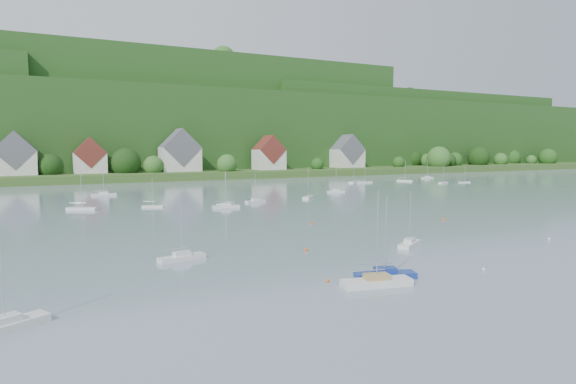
{
  "coord_description": "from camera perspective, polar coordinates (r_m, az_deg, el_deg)",
  "views": [
    {
      "loc": [
        -42.4,
        -11.18,
        13.09
      ],
      "look_at": [
        0.04,
        75.0,
        4.0
      ],
      "focal_mm": 29.57,
      "sensor_mm": 36.0,
      "label": 1
    }
  ],
  "objects": [
    {
      "name": "mooring_buoy_0",
      "position": [
        47.15,
        4.74,
        -10.73
      ],
      "size": [
        0.38,
        0.38,
        0.38
      ],
      "primitive_type": "sphere",
      "color": "#FB561A",
      "rests_on": "ground"
    },
    {
      "name": "near_sailboat_0",
      "position": [
        40.57,
        -30.96,
        -13.56
      ],
      "size": [
        6.03,
        4.32,
        8.04
      ],
      "rotation": [
        0.0,
        0.0,
        0.5
      ],
      "color": "silver",
      "rests_on": "ground"
    },
    {
      "name": "near_sailboat_6",
      "position": [
        56.88,
        -12.65,
        -7.6
      ],
      "size": [
        5.73,
        2.6,
        7.47
      ],
      "rotation": [
        0.0,
        0.0,
        0.2
      ],
      "color": "silver",
      "rests_on": "ground"
    },
    {
      "name": "far_sailboat_cluster",
      "position": [
        138.12,
        -1.97,
        0.12
      ],
      "size": [
        188.86,
        57.19,
        8.71
      ],
      "color": "silver",
      "rests_on": "ground"
    },
    {
      "name": "near_sailboat_3",
      "position": [
        65.32,
        14.42,
        -5.96
      ],
      "size": [
        5.38,
        4.17,
        7.31
      ],
      "rotation": [
        0.0,
        0.0,
        0.56
      ],
      "color": "silver",
      "rests_on": "ground"
    },
    {
      "name": "village_building_4",
      "position": [
        240.87,
        7.15,
        4.53
      ],
      "size": [
        15.0,
        10.4,
        16.5
      ],
      "color": "beige",
      "rests_on": "far_shore_strip"
    },
    {
      "name": "far_shore_strip",
      "position": [
        215.71,
        -14.85,
        2.14
      ],
      "size": [
        600.0,
        60.0,
        3.0
      ],
      "primitive_type": "cube",
      "color": "#33531F",
      "rests_on": "ground"
    },
    {
      "name": "forested_ridge",
      "position": [
        283.17,
        -17.65,
        7.14
      ],
      "size": [
        620.0,
        181.22,
        69.89
      ],
      "color": "#193A12",
      "rests_on": "ground"
    },
    {
      "name": "mooring_buoy_2",
      "position": [
        90.32,
        18.2,
        -3.2
      ],
      "size": [
        0.5,
        0.5,
        0.5
      ],
      "primitive_type": "sphere",
      "color": "#FB561A",
      "rests_on": "ground"
    },
    {
      "name": "village_building_1",
      "position": [
        200.61,
        -22.72,
        3.75
      ],
      "size": [
        12.0,
        9.36,
        14.0
      ],
      "color": "beige",
      "rests_on": "far_shore_strip"
    },
    {
      "name": "mooring_buoy_5",
      "position": [
        60.49,
        2.16,
        -7.1
      ],
      "size": [
        0.45,
        0.45,
        0.45
      ],
      "primitive_type": "sphere",
      "color": "#FB561A",
      "rests_on": "ground"
    },
    {
      "name": "village_building_3",
      "position": [
        215.71,
        -2.32,
        4.43
      ],
      "size": [
        13.0,
        10.4,
        15.5
      ],
      "color": "beige",
      "rests_on": "far_shore_strip"
    },
    {
      "name": "near_sailboat_2",
      "position": [
        46.3,
        10.61,
        -10.51
      ],
      "size": [
        7.0,
        3.26,
        9.12
      ],
      "rotation": [
        0.0,
        0.0,
        -0.21
      ],
      "color": "silver",
      "rests_on": "ground"
    },
    {
      "name": "mooring_buoy_4",
      "position": [
        76.96,
        28.89,
        -5.07
      ],
      "size": [
        0.47,
        0.47,
        0.47
      ],
      "primitive_type": "sphere",
      "color": "silver",
      "rests_on": "ground"
    },
    {
      "name": "mooring_buoy_1",
      "position": [
        55.22,
        22.46,
        -8.72
      ],
      "size": [
        0.41,
        0.41,
        0.41
      ],
      "primitive_type": "sphere",
      "color": "silver",
      "rests_on": "ground"
    },
    {
      "name": "near_sailboat_1",
      "position": [
        49.15,
        11.6,
        -9.62
      ],
      "size": [
        6.34,
        3.57,
        8.25
      ],
      "rotation": [
        0.0,
        0.0,
        -0.32
      ],
      "color": "navy",
      "rests_on": "ground"
    },
    {
      "name": "mooring_buoy_3",
      "position": [
        81.27,
        2.79,
        -3.87
      ],
      "size": [
        0.46,
        0.46,
        0.46
      ],
      "primitive_type": "sphere",
      "color": "#FB561A",
      "rests_on": "ground"
    },
    {
      "name": "village_building_2",
      "position": [
        204.76,
        -12.87,
        4.48
      ],
      "size": [
        16.0,
        11.44,
        18.0
      ],
      "color": "beige",
      "rests_on": "far_shore_strip"
    },
    {
      "name": "village_building_0",
      "position": [
        198.61,
        -29.92,
        3.66
      ],
      "size": [
        14.0,
        10.4,
        16.0
      ],
      "color": "beige",
      "rests_on": "far_shore_strip"
    }
  ]
}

